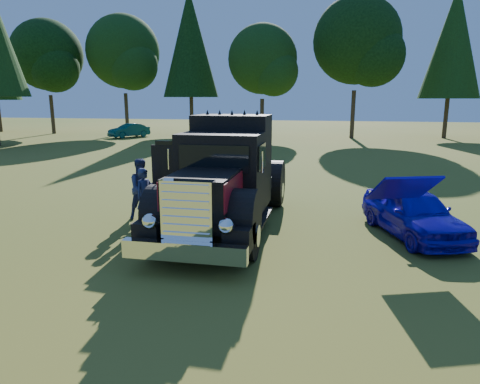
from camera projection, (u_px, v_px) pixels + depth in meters
name	position (u px, v px, depth m)	size (l,w,h in m)	color
ground	(235.00, 247.00, 10.13)	(120.00, 120.00, 0.00)	#3C5619
treeline	(276.00, 46.00, 35.20)	(72.10, 24.04, 13.84)	#2D2116
diamond_t_truck	(225.00, 182.00, 11.27)	(3.38, 7.16, 3.00)	black
hotrod_coupe	(413.00, 212.00, 10.82)	(2.61, 4.21, 1.89)	#1407A8
spectator_near	(145.00, 197.00, 11.72)	(0.58, 0.38, 1.60)	#1C2E42
spectator_far	(143.00, 189.00, 12.41)	(0.85, 0.67, 1.76)	#21344E
distant_teal_car	(129.00, 131.00, 38.63)	(1.29, 3.71, 1.22)	#0B423C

